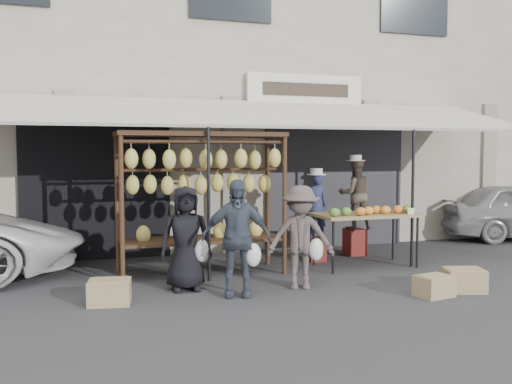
# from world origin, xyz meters

# --- Properties ---
(ground_plane) EXTENTS (90.00, 90.00, 0.00)m
(ground_plane) POSITION_xyz_m (0.00, 0.00, 0.00)
(ground_plane) COLOR #2D2D30
(shophouse) EXTENTS (24.00, 6.15, 7.30)m
(shophouse) POSITION_xyz_m (-0.00, 6.50, 3.65)
(shophouse) COLOR #B8AE9E
(shophouse) RESTS_ON ground_plane
(awning) EXTENTS (10.00, 2.35, 2.92)m
(awning) POSITION_xyz_m (0.01, 2.28, 2.57)
(awning) COLOR #B9B7A4
(awning) RESTS_ON ground_plane
(banana_rack) EXTENTS (2.60, 0.90, 2.24)m
(banana_rack) POSITION_xyz_m (-1.00, 1.60, 1.57)
(banana_rack) COLOR black
(banana_rack) RESTS_ON ground_plane
(produce_table) EXTENTS (1.70, 0.90, 1.04)m
(produce_table) POSITION_xyz_m (1.75, 1.33, 0.88)
(produce_table) COLOR #9D8054
(produce_table) RESTS_ON ground_plane
(vendor_left) EXTENTS (0.45, 0.32, 1.15)m
(vendor_left) POSITION_xyz_m (1.16, 2.09, 0.99)
(vendor_left) COLOR navy
(vendor_left) RESTS_ON stool_left
(vendor_right) EXTENTS (0.72, 0.61, 1.31)m
(vendor_right) POSITION_xyz_m (2.11, 2.43, 1.14)
(vendor_right) COLOR brown
(vendor_right) RESTS_ON stool_right
(customer_left) EXTENTS (0.75, 0.52, 1.46)m
(customer_left) POSITION_xyz_m (-1.44, 0.70, 0.73)
(customer_left) COLOR black
(customer_left) RESTS_ON ground_plane
(customer_mid) EXTENTS (0.99, 0.61, 1.57)m
(customer_mid) POSITION_xyz_m (-0.86, 0.17, 0.78)
(customer_mid) COLOR #3F4756
(customer_mid) RESTS_ON ground_plane
(customer_right) EXTENTS (1.06, 0.81, 1.46)m
(customer_right) POSITION_xyz_m (0.12, 0.29, 0.73)
(customer_right) COLOR #524845
(customer_right) RESTS_ON ground_plane
(stool_left) EXTENTS (0.36, 0.36, 0.41)m
(stool_left) POSITION_xyz_m (1.16, 2.09, 0.21)
(stool_left) COLOR maroon
(stool_left) RESTS_ON ground_plane
(stool_right) EXTENTS (0.36, 0.36, 0.49)m
(stool_right) POSITION_xyz_m (2.11, 2.43, 0.24)
(stool_right) COLOR maroon
(stool_right) RESTS_ON ground_plane
(crate_near_a) EXTENTS (0.52, 0.43, 0.28)m
(crate_near_a) POSITION_xyz_m (1.64, -0.69, 0.14)
(crate_near_a) COLOR tan
(crate_near_a) RESTS_ON ground_plane
(crate_near_b) EXTENTS (0.62, 0.54, 0.31)m
(crate_near_b) POSITION_xyz_m (2.20, -0.58, 0.16)
(crate_near_b) COLOR tan
(crate_near_b) RESTS_ON ground_plane
(crate_far) EXTENTS (0.58, 0.48, 0.31)m
(crate_far) POSITION_xyz_m (-2.51, 0.26, 0.16)
(crate_far) COLOR tan
(crate_far) RESTS_ON ground_plane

